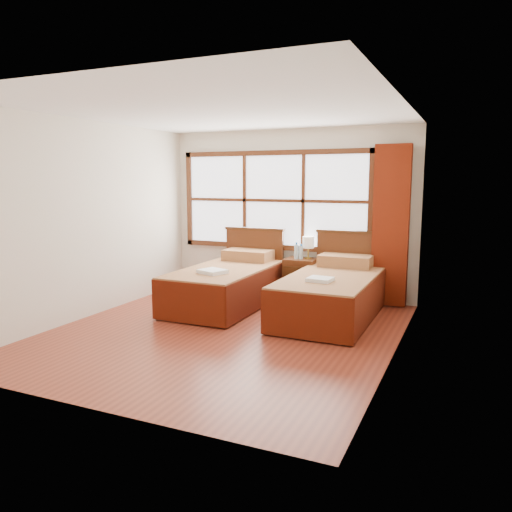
% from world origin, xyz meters
% --- Properties ---
extents(floor, '(4.50, 4.50, 0.00)m').
position_xyz_m(floor, '(0.00, 0.00, 0.00)').
color(floor, brown).
rests_on(floor, ground).
extents(ceiling, '(4.50, 4.50, 0.00)m').
position_xyz_m(ceiling, '(0.00, 0.00, 2.60)').
color(ceiling, white).
rests_on(ceiling, wall_back).
extents(wall_back, '(4.00, 0.00, 4.00)m').
position_xyz_m(wall_back, '(0.00, 2.25, 1.30)').
color(wall_back, silver).
rests_on(wall_back, floor).
extents(wall_left, '(0.00, 4.50, 4.50)m').
position_xyz_m(wall_left, '(-2.00, 0.00, 1.30)').
color(wall_left, silver).
rests_on(wall_left, floor).
extents(wall_right, '(0.00, 4.50, 4.50)m').
position_xyz_m(wall_right, '(2.00, 0.00, 1.30)').
color(wall_right, silver).
rests_on(wall_right, floor).
extents(window, '(3.16, 0.06, 1.56)m').
position_xyz_m(window, '(-0.25, 2.21, 1.50)').
color(window, white).
rests_on(window, wall_back).
extents(curtain, '(0.50, 0.16, 2.30)m').
position_xyz_m(curtain, '(1.60, 2.11, 1.17)').
color(curtain, maroon).
rests_on(curtain, wall_back).
extents(bed_left, '(1.09, 2.11, 1.06)m').
position_xyz_m(bed_left, '(-0.55, 1.20, 0.32)').
color(bed_left, '#40210D').
rests_on(bed_left, floor).
extents(bed_right, '(1.11, 2.14, 1.08)m').
position_xyz_m(bed_right, '(1.01, 1.20, 0.33)').
color(bed_right, '#40210D').
rests_on(bed_right, floor).
extents(nightstand, '(0.47, 0.47, 0.63)m').
position_xyz_m(nightstand, '(0.30, 1.99, 0.32)').
color(nightstand, '#4E2511').
rests_on(nightstand, floor).
extents(towels_left, '(0.41, 0.39, 0.05)m').
position_xyz_m(towels_left, '(-0.52, 0.68, 0.59)').
color(towels_left, white).
rests_on(towels_left, bed_left).
extents(towels_right, '(0.32, 0.28, 0.05)m').
position_xyz_m(towels_right, '(0.98, 0.71, 0.60)').
color(towels_right, white).
rests_on(towels_right, bed_right).
extents(lamp, '(0.17, 0.17, 0.34)m').
position_xyz_m(lamp, '(0.39, 2.04, 0.87)').
color(lamp, gold).
rests_on(lamp, nightstand).
extents(bottle_near, '(0.07, 0.07, 0.25)m').
position_xyz_m(bottle_near, '(0.24, 1.95, 0.75)').
color(bottle_near, silver).
rests_on(bottle_near, nightstand).
extents(bottle_far, '(0.06, 0.06, 0.23)m').
position_xyz_m(bottle_far, '(0.31, 1.96, 0.74)').
color(bottle_far, silver).
rests_on(bottle_far, nightstand).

